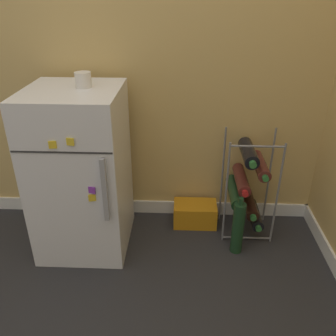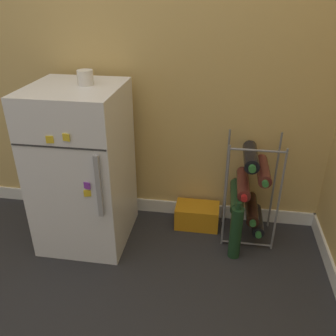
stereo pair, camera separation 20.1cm
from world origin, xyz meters
name	(u,v)px [view 1 (the left image)]	position (x,y,z in m)	size (l,w,h in m)	color
ground_plane	(151,284)	(0.00, 0.00, 0.00)	(14.00, 14.00, 0.00)	#28282B
wall_back	(157,16)	(0.00, 0.69, 1.24)	(6.98, 0.07, 2.50)	tan
mini_fridge	(81,172)	(-0.41, 0.35, 0.47)	(0.49, 0.53, 0.93)	white
wine_rack	(248,184)	(0.54, 0.49, 0.33)	(0.30, 0.33, 0.65)	slate
soda_box	(195,214)	(0.24, 0.55, 0.07)	(0.27, 0.17, 0.15)	orange
fridge_top_cup	(83,80)	(-0.35, 0.39, 0.97)	(0.08, 0.08, 0.08)	silver
loose_bottle_floor	(238,228)	(0.47, 0.29, 0.16)	(0.07, 0.07, 0.36)	#19381E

